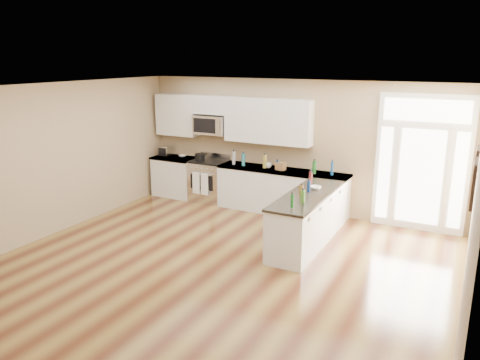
% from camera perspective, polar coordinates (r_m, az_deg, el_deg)
% --- Properties ---
extents(ground, '(8.00, 8.00, 0.00)m').
position_cam_1_polar(ground, '(7.06, -5.62, -12.67)').
color(ground, '#4F2816').
extents(room_shell, '(8.00, 8.00, 8.00)m').
position_cam_1_polar(room_shell, '(6.45, -6.00, 0.92)').
color(room_shell, tan).
rests_on(room_shell, ground).
extents(back_cabinet_left, '(1.10, 0.66, 0.94)m').
position_cam_1_polar(back_cabinet_left, '(11.29, -7.73, 0.27)').
color(back_cabinet_left, silver).
rests_on(back_cabinet_left, ground).
extents(back_cabinet_right, '(2.85, 0.66, 0.94)m').
position_cam_1_polar(back_cabinet_right, '(10.02, 5.10, -1.53)').
color(back_cabinet_right, silver).
rests_on(back_cabinet_right, ground).
extents(peninsula_cabinet, '(0.69, 2.32, 0.94)m').
position_cam_1_polar(peninsula_cabinet, '(8.37, 8.14, -4.99)').
color(peninsula_cabinet, silver).
rests_on(peninsula_cabinet, ground).
extents(upper_cabinet_left, '(1.04, 0.33, 0.95)m').
position_cam_1_polar(upper_cabinet_left, '(11.13, -7.61, 7.87)').
color(upper_cabinet_left, silver).
rests_on(upper_cabinet_left, room_shell).
extents(upper_cabinet_right, '(1.94, 0.33, 0.95)m').
position_cam_1_polar(upper_cabinet_right, '(10.00, 3.41, 7.19)').
color(upper_cabinet_right, silver).
rests_on(upper_cabinet_right, room_shell).
extents(upper_cabinet_short, '(0.82, 0.33, 0.40)m').
position_cam_1_polar(upper_cabinet_short, '(10.60, -3.48, 9.12)').
color(upper_cabinet_short, silver).
rests_on(upper_cabinet_short, room_shell).
extents(microwave, '(0.78, 0.41, 0.42)m').
position_cam_1_polar(microwave, '(10.62, -3.55, 6.74)').
color(microwave, silver).
rests_on(microwave, room_shell).
extents(entry_door, '(1.70, 0.10, 2.60)m').
position_cam_1_polar(entry_door, '(9.42, 21.26, 1.87)').
color(entry_door, white).
rests_on(entry_door, ground).
extents(wall_art_near, '(0.05, 0.58, 0.58)m').
position_cam_1_polar(wall_art_near, '(7.57, 26.82, 1.40)').
color(wall_art_near, black).
rests_on(wall_art_near, room_shell).
extents(wall_art_far, '(0.05, 0.58, 0.58)m').
position_cam_1_polar(wall_art_far, '(6.60, 26.61, -0.37)').
color(wall_art_far, black).
rests_on(wall_art_far, room_shell).
extents(kitchen_range, '(0.80, 0.71, 1.08)m').
position_cam_1_polar(kitchen_range, '(10.79, -3.78, -0.08)').
color(kitchen_range, silver).
rests_on(kitchen_range, ground).
extents(stockpot, '(0.26, 0.26, 0.18)m').
position_cam_1_polar(stockpot, '(10.67, -4.91, 2.82)').
color(stockpot, black).
rests_on(stockpot, kitchen_range).
extents(toaster_oven, '(0.27, 0.22, 0.23)m').
position_cam_1_polar(toaster_oven, '(11.39, -9.16, 3.54)').
color(toaster_oven, silver).
rests_on(toaster_oven, back_cabinet_left).
extents(cardboard_box, '(0.22, 0.18, 0.16)m').
position_cam_1_polar(cardboard_box, '(9.85, 4.99, 1.70)').
color(cardboard_box, brown).
rests_on(cardboard_box, back_cabinet_right).
extents(bowl_left, '(0.22, 0.22, 0.04)m').
position_cam_1_polar(bowl_left, '(11.19, -7.05, 2.92)').
color(bowl_left, white).
rests_on(bowl_left, back_cabinet_left).
extents(bowl_peninsula, '(0.22, 0.22, 0.06)m').
position_cam_1_polar(bowl_peninsula, '(8.50, 9.24, -0.94)').
color(bowl_peninsula, white).
rests_on(bowl_peninsula, peninsula_cabinet).
extents(cup_counter, '(0.18, 0.18, 0.11)m').
position_cam_1_polar(cup_counter, '(10.02, 3.51, 1.79)').
color(cup_counter, white).
rests_on(cup_counter, back_cabinet_right).
extents(counter_bottles, '(2.40, 2.40, 0.29)m').
position_cam_1_polar(counter_bottles, '(9.21, 5.10, 1.06)').
color(counter_bottles, '#19591E').
rests_on(counter_bottles, back_cabinet_right).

